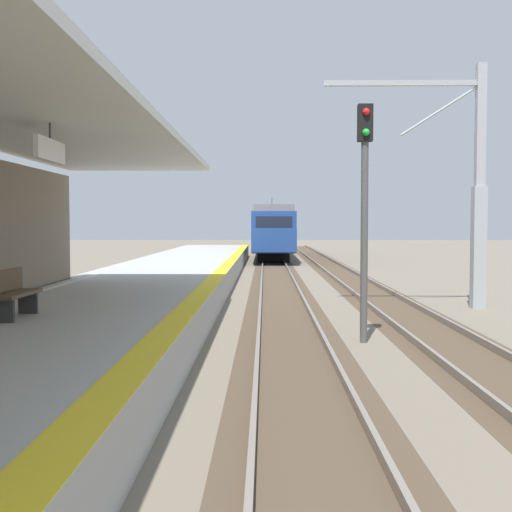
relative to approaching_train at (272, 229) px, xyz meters
name	(u,v)px	position (x,y,z in m)	size (l,w,h in m)	color
station_platform	(87,324)	(-4.40, -37.16, -1.73)	(5.00, 80.00, 0.91)	#A8A8A3
track_pair_nearest_platform	(286,317)	(0.00, -33.16, -2.13)	(2.34, 120.00, 0.16)	#4C3D2D
track_pair_middle	(410,318)	(3.40, -33.16, -2.13)	(2.34, 120.00, 0.16)	#4C3D2D
approaching_train	(272,229)	(0.00, 0.00, 0.00)	(2.93, 19.60, 4.76)	navy
rail_signal_post	(365,197)	(1.59, -36.77, 1.02)	(0.32, 0.34, 5.20)	#4C4C4C
catenary_pylon_far_side	(470,192)	(5.71, -30.69, 1.43)	(5.00, 0.40, 7.50)	#9EA3A8
platform_bench	(12,292)	(-5.18, -39.38, -0.80)	(0.45, 1.60, 0.88)	brown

